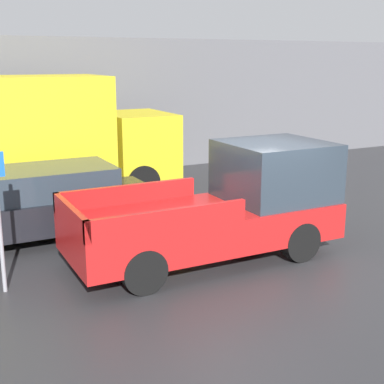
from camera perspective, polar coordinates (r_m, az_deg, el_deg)
ground_plane at (r=10.49m, az=6.51°, el=-7.05°), size 60.00×60.00×0.00m
building_wall at (r=18.05m, az=-9.47°, el=8.93°), size 28.00×0.15×4.43m
pickup_truck at (r=10.32m, az=3.85°, el=-1.48°), size 5.17×2.06×2.17m
car at (r=11.84m, az=-15.18°, el=-1.05°), size 4.71×1.94×1.53m
delivery_truck at (r=14.73m, az=-18.69°, el=5.59°), size 8.06×2.57×3.33m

